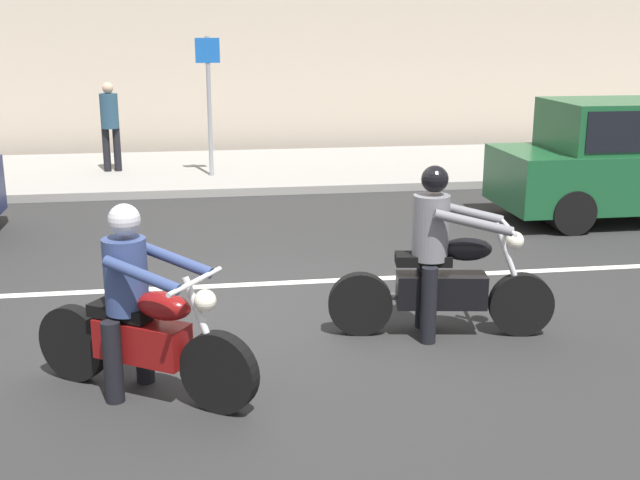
{
  "coord_description": "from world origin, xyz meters",
  "views": [
    {
      "loc": [
        -0.49,
        -7.82,
        2.88
      ],
      "look_at": [
        0.6,
        -0.62,
        0.91
      ],
      "focal_mm": 44.95,
      "sensor_mm": 36.0,
      "label": 1
    }
  ],
  "objects_px": {
    "motorcycle_with_rider_denim_blue": "(140,319)",
    "pedestrian_bystander": "(110,120)",
    "motorcycle_with_rider_gray": "(441,268)",
    "street_sign_post": "(209,92)",
    "parked_hatchback_forest_green": "(629,158)"
  },
  "relations": [
    {
      "from": "parked_hatchback_forest_green",
      "to": "street_sign_post",
      "type": "xyz_separation_m",
      "value": [
        -6.17,
        3.84,
        0.74
      ]
    },
    {
      "from": "motorcycle_with_rider_denim_blue",
      "to": "pedestrian_bystander",
      "type": "distance_m",
      "value": 9.72
    },
    {
      "from": "pedestrian_bystander",
      "to": "street_sign_post",
      "type": "bearing_deg",
      "value": -22.14
    },
    {
      "from": "motorcycle_with_rider_gray",
      "to": "street_sign_post",
      "type": "height_order",
      "value": "street_sign_post"
    },
    {
      "from": "motorcycle_with_rider_denim_blue",
      "to": "parked_hatchback_forest_green",
      "type": "bearing_deg",
      "value": 36.14
    },
    {
      "from": "motorcycle_with_rider_denim_blue",
      "to": "pedestrian_bystander",
      "type": "xyz_separation_m",
      "value": [
        -1.14,
        9.64,
        0.48
      ]
    },
    {
      "from": "parked_hatchback_forest_green",
      "to": "motorcycle_with_rider_denim_blue",
      "type": "bearing_deg",
      "value": -143.86
    },
    {
      "from": "parked_hatchback_forest_green",
      "to": "street_sign_post",
      "type": "height_order",
      "value": "street_sign_post"
    },
    {
      "from": "street_sign_post",
      "to": "pedestrian_bystander",
      "type": "distance_m",
      "value": 2.1
    },
    {
      "from": "motorcycle_with_rider_gray",
      "to": "street_sign_post",
      "type": "bearing_deg",
      "value": 103.97
    },
    {
      "from": "motorcycle_with_rider_denim_blue",
      "to": "pedestrian_bystander",
      "type": "bearing_deg",
      "value": 96.77
    },
    {
      "from": "motorcycle_with_rider_gray",
      "to": "parked_hatchback_forest_green",
      "type": "relative_size",
      "value": 0.54
    },
    {
      "from": "motorcycle_with_rider_gray",
      "to": "street_sign_post",
      "type": "xyz_separation_m",
      "value": [
        -1.99,
        7.99,
        1.01
      ]
    },
    {
      "from": "motorcycle_with_rider_denim_blue",
      "to": "motorcycle_with_rider_gray",
      "type": "bearing_deg",
      "value": 18.07
    },
    {
      "from": "motorcycle_with_rider_denim_blue",
      "to": "parked_hatchback_forest_green",
      "type": "xyz_separation_m",
      "value": [
        6.9,
        5.04,
        0.3
      ]
    }
  ]
}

